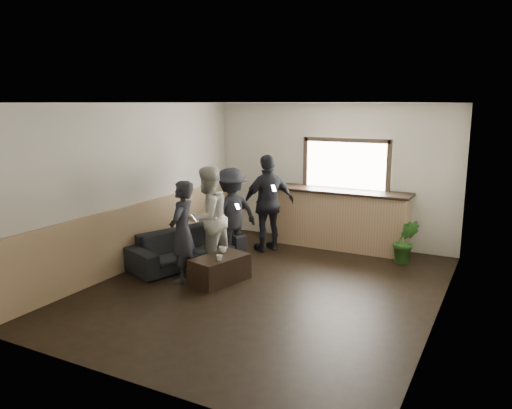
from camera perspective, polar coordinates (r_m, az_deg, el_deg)
The scene contains 12 objects.
ground at distance 7.79m, azimuth 1.03°, elevation -9.52°, with size 5.00×6.00×0.01m, color black.
room_shell at distance 7.74m, azimuth -3.82°, elevation 1.62°, with size 5.01×6.01×2.80m.
bar_counter at distance 9.90m, azimuth 9.60°, elevation -1.22°, with size 2.70×0.68×2.13m.
sofa at distance 8.90m, azimuth -7.88°, elevation -4.86°, with size 2.08×0.81×0.61m, color black.
coffee_table at distance 8.01m, azimuth -4.16°, elevation -7.37°, with size 0.52×0.93×0.41m, color black.
cup_a at distance 8.14m, azimuth -3.84°, elevation -5.18°, with size 0.12×0.12×0.10m, color silver.
cup_b at distance 7.74m, azimuth -4.22°, elevation -6.09°, with size 0.10×0.10×0.09m, color silver.
potted_plant at distance 9.22m, azimuth 16.72°, elevation -4.04°, with size 0.44×0.36×0.80m, color #2D6623.
person_a at distance 7.93m, azimuth -8.42°, elevation -3.09°, with size 0.52×0.66×1.62m.
person_b at distance 8.50m, azimuth -5.52°, elevation -1.52°, with size 0.81×0.97×1.77m.
person_c at distance 9.11m, azimuth -2.87°, elevation -0.98°, with size 1.04×1.23×1.65m.
person_d at distance 9.48m, azimuth 1.42°, elevation 0.15°, with size 1.01×1.14×1.85m.
Camera 1 is at (3.24, -6.51, 2.79)m, focal length 35.00 mm.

